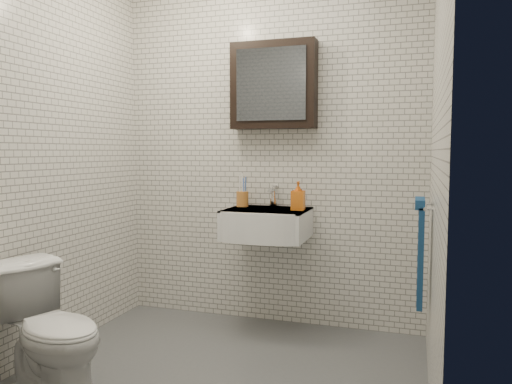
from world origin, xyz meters
TOP-DOWN VIEW (x-y plane):
  - ground at (0.00, 0.00)m, footprint 2.20×2.00m
  - room_shell at (0.00, 0.00)m, footprint 2.22×2.02m
  - washbasin at (0.05, 0.73)m, footprint 0.55×0.50m
  - faucet at (0.05, 0.93)m, footprint 0.06×0.20m
  - mirror_cabinet at (0.05, 0.93)m, footprint 0.60×0.15m
  - towel_rail at (1.04, 0.35)m, footprint 0.09×0.30m
  - toothbrush_cup at (-0.16, 0.88)m, footprint 0.10×0.10m
  - soap_bottle at (0.27, 0.78)m, footprint 0.09×0.09m
  - toilet at (-0.72, -0.45)m, footprint 0.75×0.58m

SIDE VIEW (x-z plane):
  - ground at x=0.00m, z-range 0.00..0.01m
  - toilet at x=-0.72m, z-range 0.00..0.68m
  - towel_rail at x=1.04m, z-range 0.43..1.01m
  - washbasin at x=0.05m, z-range 0.66..0.86m
  - toothbrush_cup at x=-0.16m, z-range 0.79..1.03m
  - faucet at x=0.05m, z-range 0.84..0.99m
  - soap_bottle at x=0.27m, z-range 0.85..1.04m
  - room_shell at x=0.00m, z-range 0.21..2.72m
  - mirror_cabinet at x=0.05m, z-range 1.40..2.00m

